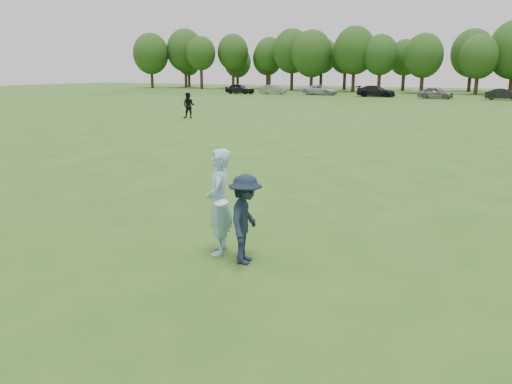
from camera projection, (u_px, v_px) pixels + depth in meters
ground at (240, 264)px, 9.42m from camera, size 200.00×200.00×0.00m
thrower at (219, 202)px, 9.78m from camera, size 0.79×0.91×2.10m
defender at (245, 219)px, 9.32m from camera, size 0.90×1.24×1.72m
player_far_a at (189, 106)px, 37.18m from camera, size 1.09×0.95×1.91m
car_a at (240, 89)px, 74.59m from camera, size 4.62×2.14×1.53m
car_b at (273, 90)px, 73.87m from camera, size 4.09×1.58×1.33m
car_c at (321, 90)px, 71.69m from camera, size 5.33×2.89×1.42m
car_d at (376, 91)px, 66.61m from camera, size 5.15×2.24×1.48m
car_e at (436, 93)px, 62.43m from camera, size 4.41×2.13×1.45m
car_f at (503, 94)px, 59.72m from camera, size 4.20×1.79×1.35m
disc_in_play at (221, 203)px, 9.43m from camera, size 0.33×0.32×0.09m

